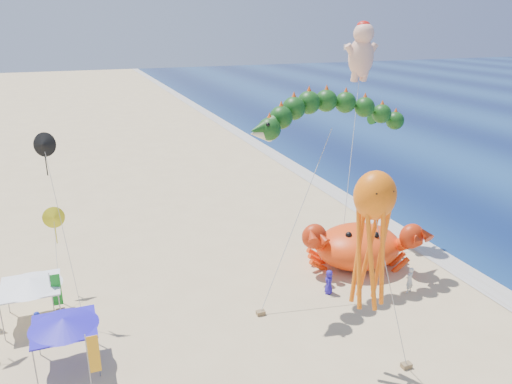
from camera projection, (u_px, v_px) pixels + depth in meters
ground at (298, 297)px, 30.86m from camera, size 320.00×320.00×0.00m
foam_strip at (453, 265)px, 34.88m from camera, size 320.00×320.00×0.00m
crab_inflatable at (359, 245)px, 34.34m from camera, size 8.17×6.78×3.58m
dragon_kite at (330, 119)px, 29.41m from camera, size 11.66×5.08×11.97m
cherub_kite at (362, 51)px, 35.54m from camera, size 4.76×5.64×16.20m
octopus_kite at (372, 230)px, 22.08m from camera, size 3.37×1.74×10.17m
canopy_blue at (63, 323)px, 23.99m from camera, size 3.29×3.29×2.71m
canopy_white at (30, 283)px, 27.65m from camera, size 3.45×3.45×2.71m
feather_flags at (28, 322)px, 24.85m from camera, size 5.89×7.71×3.20m
beachgoers at (105, 319)px, 27.17m from camera, size 27.57×11.55×1.72m
small_kites at (23, 206)px, 26.83m from camera, size 5.81×7.50×10.71m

